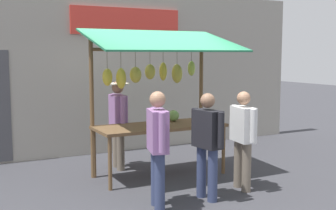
{
  "coord_description": "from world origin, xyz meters",
  "views": [
    {
      "loc": [
        3.23,
        6.55,
        2.07
      ],
      "look_at": [
        0.0,
        0.3,
        1.25
      ],
      "focal_mm": 46.6,
      "sensor_mm": 36.0,
      "label": 1
    }
  ],
  "objects_px": {
    "market_stall": "(158,85)",
    "vendor_with_sunhat": "(118,118)",
    "shopper_in_striped_shirt": "(243,134)",
    "shopper_in_grey_tee": "(158,142)",
    "shopper_with_shopping_bag": "(207,139)"
  },
  "relations": [
    {
      "from": "market_stall",
      "to": "vendor_with_sunhat",
      "type": "relative_size",
      "value": 1.57
    },
    {
      "from": "vendor_with_sunhat",
      "to": "shopper_in_striped_shirt",
      "type": "xyz_separation_m",
      "value": [
        -1.25,
        2.02,
        -0.07
      ]
    },
    {
      "from": "market_stall",
      "to": "shopper_with_shopping_bag",
      "type": "xyz_separation_m",
      "value": [
        -0.05,
        1.48,
        -0.69
      ]
    },
    {
      "from": "market_stall",
      "to": "vendor_with_sunhat",
      "type": "distance_m",
      "value": 1.04
    },
    {
      "from": "vendor_with_sunhat",
      "to": "shopper_with_shopping_bag",
      "type": "xyz_separation_m",
      "value": [
        -0.52,
        2.17,
        -0.06
      ]
    },
    {
      "from": "market_stall",
      "to": "shopper_in_striped_shirt",
      "type": "height_order",
      "value": "market_stall"
    },
    {
      "from": "shopper_with_shopping_bag",
      "to": "shopper_in_striped_shirt",
      "type": "bearing_deg",
      "value": -85.9
    },
    {
      "from": "vendor_with_sunhat",
      "to": "shopper_in_grey_tee",
      "type": "height_order",
      "value": "vendor_with_sunhat"
    },
    {
      "from": "market_stall",
      "to": "shopper_in_grey_tee",
      "type": "relative_size",
      "value": 1.57
    },
    {
      "from": "market_stall",
      "to": "shopper_in_striped_shirt",
      "type": "xyz_separation_m",
      "value": [
        -0.78,
        1.33,
        -0.7
      ]
    },
    {
      "from": "shopper_in_striped_shirt",
      "to": "shopper_in_grey_tee",
      "type": "distance_m",
      "value": 1.53
    },
    {
      "from": "vendor_with_sunhat",
      "to": "shopper_in_striped_shirt",
      "type": "height_order",
      "value": "vendor_with_sunhat"
    },
    {
      "from": "market_stall",
      "to": "shopper_in_striped_shirt",
      "type": "distance_m",
      "value": 1.69
    },
    {
      "from": "shopper_with_shopping_bag",
      "to": "shopper_in_grey_tee",
      "type": "xyz_separation_m",
      "value": [
        0.78,
        0.01,
        0.04
      ]
    },
    {
      "from": "vendor_with_sunhat",
      "to": "shopper_in_striped_shirt",
      "type": "bearing_deg",
      "value": 36.25
    }
  ]
}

